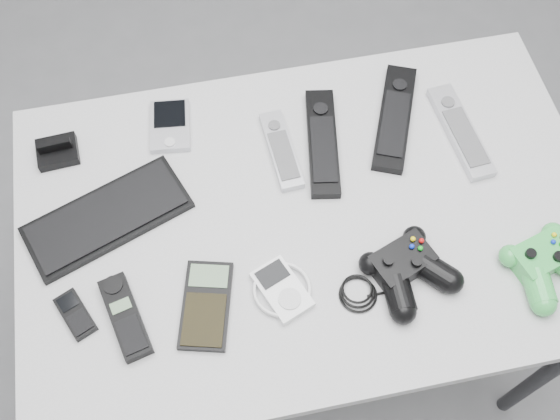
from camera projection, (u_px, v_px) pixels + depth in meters
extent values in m
plane|color=slate|center=(294.00, 351.00, 1.77)|extent=(3.50, 3.50, 0.00)
cube|color=#B0B0B2|center=(311.00, 217.00, 1.19)|extent=(1.05, 0.67, 0.03)
cylinder|color=black|center=(550.00, 371.00, 1.40)|extent=(0.03, 0.03, 0.67)
cylinder|color=black|center=(87.00, 215.00, 1.58)|extent=(0.03, 0.03, 0.67)
cylinder|color=black|center=(462.00, 150.00, 1.67)|extent=(0.03, 0.03, 0.67)
cube|color=black|center=(107.00, 217.00, 1.16)|extent=(0.31, 0.22, 0.02)
cube|color=black|center=(56.00, 149.00, 1.21)|extent=(0.08, 0.07, 0.04)
cube|color=#AFB0B7|center=(170.00, 125.00, 1.25)|extent=(0.09, 0.12, 0.02)
cube|color=#AFB0B7|center=(281.00, 150.00, 1.23)|extent=(0.05, 0.18, 0.02)
cube|color=black|center=(322.00, 142.00, 1.23)|extent=(0.09, 0.24, 0.02)
cube|color=black|center=(395.00, 117.00, 1.26)|extent=(0.15, 0.25, 0.02)
cube|color=#B0B0B7|center=(460.00, 131.00, 1.25)|extent=(0.07, 0.22, 0.02)
cube|color=black|center=(75.00, 314.00, 1.08)|extent=(0.07, 0.09, 0.01)
cube|color=black|center=(125.00, 317.00, 1.07)|extent=(0.08, 0.15, 0.02)
cube|color=black|center=(206.00, 305.00, 1.08)|extent=(0.11, 0.17, 0.02)
cube|color=silver|center=(282.00, 289.00, 1.09)|extent=(0.13, 0.14, 0.02)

